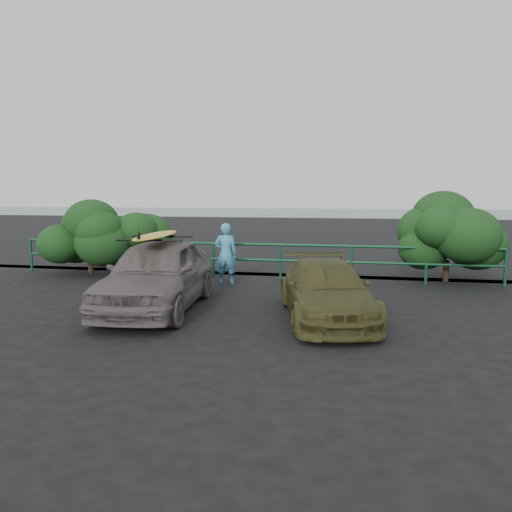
{
  "coord_description": "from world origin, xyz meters",
  "views": [
    {
      "loc": [
        3.04,
        -9.03,
        2.49
      ],
      "look_at": [
        0.99,
        1.4,
        1.13
      ],
      "focal_mm": 35.0,
      "sensor_mm": 36.0,
      "label": 1
    }
  ],
  "objects": [
    {
      "name": "ground",
      "position": [
        0.0,
        0.0,
        0.0
      ],
      "size": [
        80.0,
        80.0,
        0.0
      ],
      "primitive_type": "plane",
      "color": "black"
    },
    {
      "name": "ocean",
      "position": [
        0.0,
        60.0,
        0.0
      ],
      "size": [
        200.0,
        200.0,
        0.0
      ],
      "primitive_type": "plane",
      "color": "slate",
      "rests_on": "ground"
    },
    {
      "name": "guardrail",
      "position": [
        0.0,
        5.0,
        0.52
      ],
      "size": [
        14.0,
        0.08,
        1.04
      ],
      "primitive_type": null,
      "color": "#134427",
      "rests_on": "ground"
    },
    {
      "name": "shrub_left",
      "position": [
        -4.8,
        5.4,
        1.14
      ],
      "size": [
        3.2,
        2.4,
        2.28
      ],
      "primitive_type": null,
      "color": "#194218",
      "rests_on": "ground"
    },
    {
      "name": "shrub_right",
      "position": [
        5.0,
        5.5,
        1.12
      ],
      "size": [
        3.2,
        2.4,
        2.25
      ],
      "primitive_type": null,
      "color": "#194218",
      "rests_on": "ground"
    },
    {
      "name": "sedan",
      "position": [
        -1.05,
        0.84,
        0.75
      ],
      "size": [
        2.17,
        4.56,
        1.51
      ],
      "primitive_type": "imported",
      "rotation": [
        0.0,
        0.0,
        0.09
      ],
      "color": "#675E5C",
      "rests_on": "ground"
    },
    {
      "name": "olive_vehicle",
      "position": [
        2.53,
        0.71,
        0.57
      ],
      "size": [
        2.42,
        4.15,
        1.13
      ],
      "primitive_type": "imported",
      "rotation": [
        0.0,
        0.0,
        0.23
      ],
      "color": "#44441E",
      "rests_on": "ground"
    },
    {
      "name": "man",
      "position": [
        -0.36,
        4.0,
        0.84
      ],
      "size": [
        0.65,
        0.47,
        1.67
      ],
      "primitive_type": "imported",
      "rotation": [
        0.0,
        0.0,
        3.26
      ],
      "color": "#44A2CD",
      "rests_on": "ground"
    },
    {
      "name": "roof_rack",
      "position": [
        -1.05,
        0.84,
        1.53
      ],
      "size": [
        1.44,
        1.07,
        0.05
      ],
      "primitive_type": null,
      "rotation": [
        0.0,
        0.0,
        0.09
      ],
      "color": "black",
      "rests_on": "sedan"
    },
    {
      "name": "surfboard",
      "position": [
        -1.05,
        0.84,
        1.59
      ],
      "size": [
        0.77,
        2.63,
        0.08
      ],
      "primitive_type": "ellipsoid",
      "rotation": [
        0.0,
        0.0,
        0.09
      ],
      "color": "gold",
      "rests_on": "roof_rack"
    }
  ]
}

